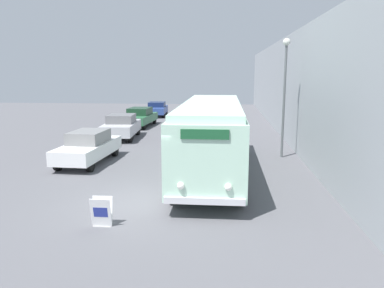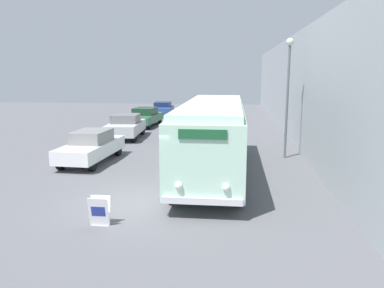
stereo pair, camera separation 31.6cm
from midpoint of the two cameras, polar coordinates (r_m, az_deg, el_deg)
ground_plane at (r=12.62m, az=-8.75°, el=-9.02°), size 80.00×80.00×0.00m
building_wall_right at (r=21.87m, az=15.27°, el=7.87°), size 0.30×60.00×6.55m
vintage_bus at (r=15.89m, az=2.44°, el=1.64°), size 2.50×10.76×3.04m
sign_board at (r=10.99m, az=-14.43°, el=-10.05°), size 0.58×0.32×0.84m
streetlamp at (r=19.22m, az=13.51°, el=9.38°), size 0.36×0.36×5.90m
parked_car_near at (r=18.59m, az=-15.97°, el=-0.41°), size 1.98×4.67×1.53m
parked_car_mid at (r=25.00m, az=-11.08°, el=2.67°), size 2.21×4.39×1.56m
parked_car_far at (r=30.46m, az=-8.27°, el=4.12°), size 2.15×4.75×1.49m
parked_car_distant at (r=37.55m, az=-5.62°, el=5.36°), size 2.08×4.36×1.39m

